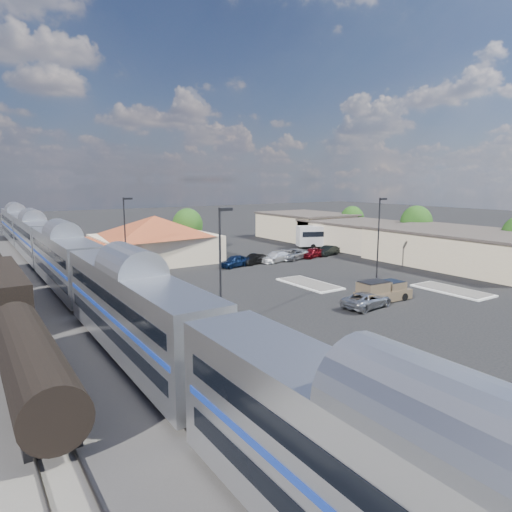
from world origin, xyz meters
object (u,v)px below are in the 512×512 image
pickup_truck (383,291)px  coach_bus (331,235)px  suv (367,300)px  station_depot (155,239)px

pickup_truck → coach_bus: bearing=-31.4°
pickup_truck → suv: 2.98m
pickup_truck → coach_bus: 33.11m
station_depot → suv: station_depot is taller
pickup_truck → suv: pickup_truck is taller
suv → coach_bus: coach_bus is taller
station_depot → pickup_truck: bearing=-72.1°
suv → pickup_truck: bearing=-82.7°
station_depot → coach_bus: 28.78m
suv → coach_bus: bearing=-44.4°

